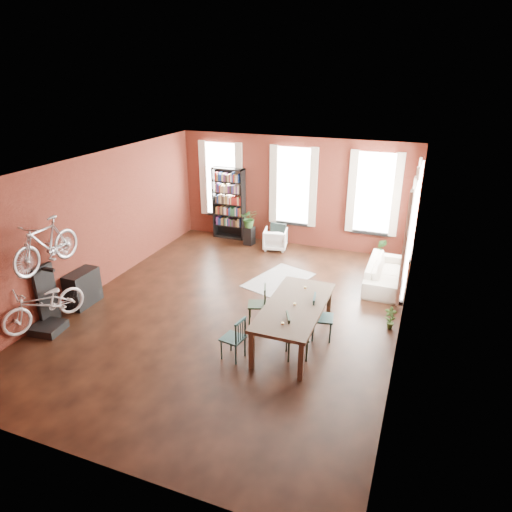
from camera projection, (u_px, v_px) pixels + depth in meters
The scene contains 19 objects.
room at pixel (253, 212), 9.71m from camera, with size 9.00×9.04×3.22m.
dining_table at pixel (294, 323), 8.83m from camera, with size 1.08×2.37×0.81m, color #47382B.
dining_chair_a at pixel (233, 338), 8.33m from camera, with size 0.39×0.39×0.84m, color #1B3D3C.
dining_chair_b at pixel (257, 304), 9.52m from camera, with size 0.38×0.38×0.82m, color black.
dining_chair_c at pixel (297, 336), 8.35m from camera, with size 0.41×0.41×0.88m, color black.
dining_chair_d at pixel (323, 318), 8.94m from camera, with size 0.42×0.42×0.90m, color #173231.
bookshelf at pixel (229, 204), 14.02m from camera, with size 1.00×0.32×2.20m, color black.
white_armchair at pixel (275, 238), 13.40m from camera, with size 0.65×0.61×0.67m, color white.
cream_sofa at pixel (385, 269), 11.18m from camera, with size 2.08×0.61×0.81m, color beige.
striped_rug at pixel (279, 280), 11.53m from camera, with size 1.12×1.79×0.01m, color black.
bike_trainer at pixel (48, 328), 9.28m from camera, with size 0.57×0.57×0.17m, color black.
bike_wall_rack at pixel (46, 295), 9.41m from camera, with size 0.16×0.60×1.30m, color black.
console_table at pixel (83, 288), 10.24m from camera, with size 0.40×0.80×0.80m, color black.
plant_stand at pixel (249, 236), 13.77m from camera, with size 0.28×0.28×0.55m, color black.
plant_by_sofa at pixel (380, 254), 12.80m from camera, with size 0.33×0.59×0.26m, color #245120.
plant_small at pixel (389, 325), 9.39m from camera, with size 0.25×0.47×0.17m, color #335923.
bicycle_floor at pixel (40, 286), 8.96m from camera, with size 0.60×0.90×1.71m, color beige.
bicycle_hung at pixel (43, 228), 8.76m from camera, with size 0.47×1.00×1.66m, color #A5A8AD.
plant_on_stand at pixel (249, 220), 13.55m from camera, with size 0.51×0.56×0.44m, color #264E1F.
Camera 1 is at (3.66, -8.06, 5.01)m, focal length 32.00 mm.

